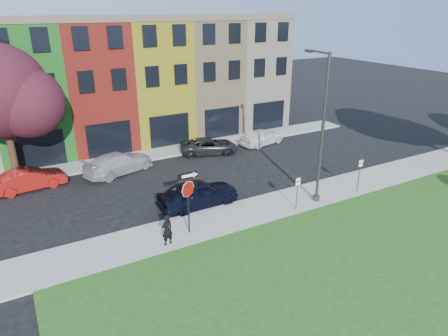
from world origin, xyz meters
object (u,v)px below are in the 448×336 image
stop_sign (188,191)px  man (167,230)px  sedan_near (198,193)px  street_lamp (321,130)px

stop_sign → man: stop_sign is taller
sedan_near → street_lamp: street_lamp is taller
stop_sign → sedan_near: (1.80, 2.70, -1.70)m
street_lamp → man: bearing=-168.8°
sedan_near → street_lamp: size_ratio=0.56×
stop_sign → sedan_near: bearing=56.6°
stop_sign → street_lamp: street_lamp is taller
sedan_near → street_lamp: (6.50, -2.80, 3.68)m
stop_sign → sedan_near: 3.66m
stop_sign → sedan_near: stop_sign is taller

